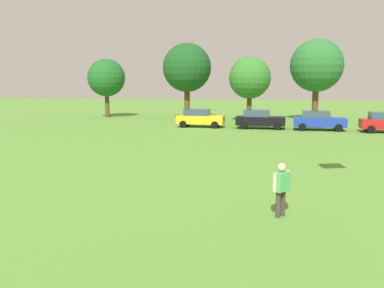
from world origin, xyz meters
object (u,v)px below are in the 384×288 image
object	(u,v)px
adult_bystander	(281,185)
tree_left	(187,68)
tree_right	(250,78)
tree_far_right	(317,66)
parked_car_yellow_0	(200,118)
tree_far_left	(106,78)
parked_car_blue_2	(319,120)
parked_car_black_1	(260,119)

from	to	relation	value
adult_bystander	tree_left	bearing A→B (deg)	-128.12
tree_left	tree_right	xyz separation A→B (m)	(7.26, -2.26, -1.20)
tree_far_right	parked_car_yellow_0	bearing A→B (deg)	-139.83
tree_left	tree_far_right	xyz separation A→B (m)	(14.09, 0.44, 0.11)
parked_car_yellow_0	tree_far_right	distance (m)	14.99
tree_far_left	parked_car_yellow_0	bearing A→B (deg)	-33.88
parked_car_yellow_0	tree_right	xyz separation A→B (m)	(3.97, 6.41, 3.72)
parked_car_yellow_0	tree_right	size ratio (longest dim) A/B	0.63
parked_car_yellow_0	tree_left	distance (m)	10.50
parked_car_yellow_0	tree_far_right	bearing A→B (deg)	40.17
parked_car_blue_2	tree_far_left	world-z (taller)	tree_far_left
tree_left	tree_far_right	bearing A→B (deg)	1.78
adult_bystander	parked_car_yellow_0	bearing A→B (deg)	-129.11
parked_car_yellow_0	tree_far_right	size ratio (longest dim) A/B	0.49
adult_bystander	tree_far_right	bearing A→B (deg)	-151.66
tree_left	tree_right	distance (m)	7.70
tree_right	tree_far_right	size ratio (longest dim) A/B	0.78
tree_far_left	tree_left	xyz separation A→B (m)	(9.96, -0.23, 1.08)
tree_left	parked_car_blue_2	bearing A→B (deg)	-32.89
parked_car_black_1	tree_far_left	bearing A→B (deg)	154.41
parked_car_black_1	tree_far_left	size ratio (longest dim) A/B	0.62
parked_car_yellow_0	parked_car_black_1	size ratio (longest dim) A/B	1.00
parked_car_blue_2	tree_far_right	distance (m)	10.62
tree_right	parked_car_blue_2	bearing A→B (deg)	-45.57
tree_left	tree_right	world-z (taller)	tree_left
tree_far_right	parked_car_blue_2	bearing A→B (deg)	-91.86
adult_bystander	parked_car_yellow_0	xyz separation A→B (m)	(-7.56, 24.62, -0.10)
adult_bystander	tree_left	distance (m)	35.35
parked_car_black_1	tree_left	size ratio (longest dim) A/B	0.50
tree_far_left	tree_right	bearing A→B (deg)	-8.24
parked_car_yellow_0	tree_far_left	xyz separation A→B (m)	(-13.26, 8.90, 3.84)
tree_left	tree_far_right	distance (m)	14.10
parked_car_yellow_0	adult_bystander	bearing A→B (deg)	-72.94
parked_car_blue_2	tree_right	bearing A→B (deg)	134.43
parked_car_yellow_0	tree_far_left	size ratio (longest dim) A/B	0.62
tree_right	tree_far_right	bearing A→B (deg)	21.57
adult_bystander	parked_car_blue_2	xyz separation A→B (m)	(2.93, 24.38, -0.10)
adult_bystander	tree_left	size ratio (longest dim) A/B	0.19
tree_far_left	tree_far_right	bearing A→B (deg)	0.49
tree_far_right	parked_car_black_1	bearing A→B (deg)	-120.14
parked_car_black_1	tree_right	distance (m)	7.62
parked_car_blue_2	tree_right	size ratio (longest dim) A/B	0.63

